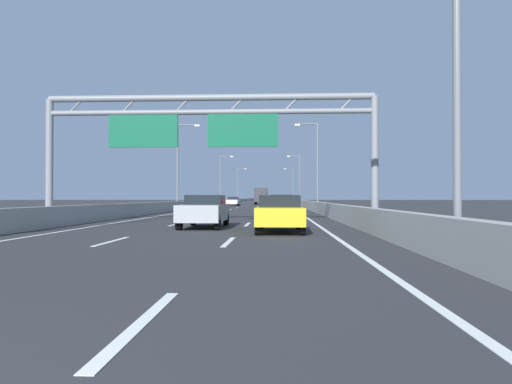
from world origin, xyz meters
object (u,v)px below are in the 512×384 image
at_px(sign_gantry, 206,126).
at_px(streetlamp_right_distant, 292,183).
at_px(silver_car, 205,211).
at_px(red_car, 281,202).
at_px(streetlamp_right_far, 299,176).
at_px(black_car, 282,205).
at_px(green_car, 278,200).
at_px(yellow_car, 280,213).
at_px(streetlamp_right_mid, 315,160).
at_px(streetlamp_left_distant, 238,183).
at_px(streetlamp_left_mid, 180,161).
at_px(streetlamp_right_near, 447,34).
at_px(white_car, 233,201).
at_px(box_truck, 261,195).
at_px(streetlamp_left_far, 222,176).

xyz_separation_m(sign_gantry, streetlamp_right_distant, (7.65, 105.60, 0.58)).
height_order(silver_car, red_car, red_car).
relative_size(streetlamp_right_far, black_car, 2.09).
height_order(sign_gantry, streetlamp_right_distant, streetlamp_right_distant).
bearing_deg(green_car, yellow_car, -90.10).
relative_size(streetlamp_right_mid, streetlamp_right_far, 1.00).
bearing_deg(black_car, streetlamp_left_distant, 96.87).
bearing_deg(streetlamp_left_mid, streetlamp_right_near, -68.93).
xyz_separation_m(streetlamp_right_distant, black_car, (-3.82, -92.15, -4.61)).
distance_m(streetlamp_left_distant, white_car, 55.24).
relative_size(streetlamp_left_mid, yellow_car, 2.21).
bearing_deg(streetlamp_right_near, streetlamp_left_mid, 111.07).
height_order(streetlamp_right_near, red_car, streetlamp_right_near).
xyz_separation_m(streetlamp_right_mid, box_truck, (-7.22, 37.63, -3.71)).
distance_m(streetlamp_left_mid, yellow_car, 34.23).
bearing_deg(streetlamp_right_near, streetlamp_left_distant, 97.32).
height_order(sign_gantry, box_truck, sign_gantry).
distance_m(streetlamp_left_mid, red_car, 13.53).
relative_size(streetlamp_left_mid, silver_car, 2.18).
bearing_deg(streetlamp_left_distant, streetlamp_right_near, -82.68).
distance_m(streetlamp_left_far, green_car, 25.37).
relative_size(streetlamp_right_distant, black_car, 2.09).
distance_m(sign_gantry, streetlamp_left_mid, 29.03).
distance_m(black_car, box_truck, 52.39).
bearing_deg(sign_gantry, white_car, 93.96).
relative_size(streetlamp_left_mid, streetlamp_right_far, 1.00).
relative_size(silver_car, black_car, 0.96).
distance_m(streetlamp_right_far, box_truck, 8.19).
relative_size(streetlamp_right_mid, streetlamp_left_far, 1.00).
relative_size(streetlamp_right_mid, streetlamp_right_distant, 1.00).
bearing_deg(streetlamp_right_distant, streetlamp_left_far, -111.07).
bearing_deg(black_car, streetlamp_right_far, 85.90).
bearing_deg(box_truck, streetlamp_right_near, -84.60).
bearing_deg(streetlamp_right_mid, streetlamp_right_near, -90.00).
height_order(sign_gantry, red_car, sign_gantry).
relative_size(streetlamp_right_near, green_car, 2.22).
bearing_deg(white_car, red_car, -65.85).
distance_m(streetlamp_right_mid, streetlamp_right_distant, 77.51).
xyz_separation_m(sign_gantry, white_car, (-3.51, 50.69, -4.07)).
height_order(sign_gantry, black_car, sign_gantry).
relative_size(streetlamp_right_near, streetlamp_left_mid, 1.00).
relative_size(streetlamp_left_far, box_truck, 1.20).
xyz_separation_m(streetlamp_left_mid, streetlamp_left_distant, (0.00, 77.51, 0.00)).
distance_m(streetlamp_right_distant, black_car, 92.34).
height_order(streetlamp_right_mid, yellow_car, streetlamp_right_mid).
xyz_separation_m(streetlamp_left_far, box_truck, (7.71, -1.12, -3.71)).
xyz_separation_m(streetlamp_left_far, streetlamp_left_distant, (0.00, 38.75, 0.00)).
bearing_deg(streetlamp_right_mid, streetlamp_right_far, 90.00).
distance_m(streetlamp_right_near, red_car, 45.20).
height_order(streetlamp_left_distant, white_car, streetlamp_left_distant).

